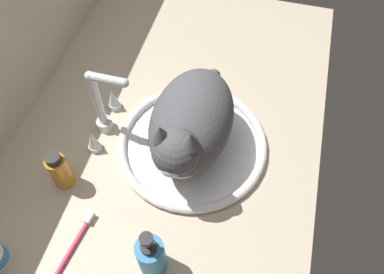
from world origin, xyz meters
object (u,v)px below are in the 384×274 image
amber_bottle (59,170)px  toothbrush (74,245)px  soap_pump_bottle (151,256)px  sink_basin (192,144)px  cat (190,126)px  faucet (103,109)px

amber_bottle → toothbrush: size_ratio=0.68×
soap_pump_bottle → toothbrush: soap_pump_bottle is taller
sink_basin → amber_bottle: 31.24cm
sink_basin → cat: bearing=178.4°
faucet → soap_pump_bottle: faucet is taller
sink_basin → cat: size_ratio=0.96×
sink_basin → amber_bottle: (-16.76, 26.02, 4.24)cm
toothbrush → amber_bottle: bearing=31.2°
soap_pump_bottle → sink_basin: bearing=-0.7°
toothbrush → cat: bearing=-31.5°
cat → sink_basin: bearing=-1.6°
faucet → amber_bottle: 17.41cm
sink_basin → toothbrush: 35.27cm
cat → soap_pump_bottle: (-28.13, 0.33, -5.30)cm
sink_basin → cat: 10.20cm
sink_basin → amber_bottle: bearing=122.8°
cat → soap_pump_bottle: cat is taller
soap_pump_bottle → toothbrush: (-0.64, 17.30, -5.08)cm
faucet → sink_basin: bearing=-90.0°
faucet → toothbrush: (-30.51, -4.31, -7.03)cm
faucet → soap_pump_bottle: size_ratio=1.27×
sink_basin → faucet: faucet is taller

